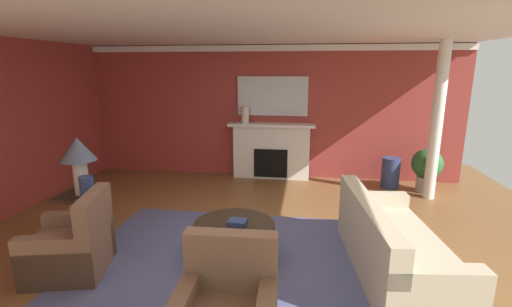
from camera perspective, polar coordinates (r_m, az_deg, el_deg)
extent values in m
plane|color=brown|center=(4.91, -3.55, -14.54)|extent=(9.71, 9.71, 0.00)
cube|color=#9E3833|center=(7.69, 1.35, 6.61)|extent=(8.07, 0.12, 2.77)
cube|color=white|center=(4.65, -3.29, 19.59)|extent=(8.07, 7.15, 0.06)
cube|color=white|center=(7.56, 1.34, 16.41)|extent=(8.07, 0.08, 0.12)
cube|color=#4C517A|center=(4.67, -3.42, -16.05)|extent=(3.73, 2.63, 0.01)
cube|color=white|center=(7.61, 2.46, 0.20)|extent=(1.60, 0.25, 1.12)
cube|color=black|center=(7.64, 2.43, -1.35)|extent=(0.70, 0.26, 0.60)
cube|color=white|center=(7.47, 2.49, 4.54)|extent=(1.80, 0.35, 0.06)
cube|color=silver|center=(7.54, 2.64, 9.10)|extent=(1.47, 0.04, 0.81)
cube|color=#BCB299|center=(4.55, 21.31, -14.68)|extent=(1.12, 2.19, 0.45)
cube|color=#BCB299|center=(4.27, 17.30, -9.95)|extent=(0.43, 2.11, 0.40)
cube|color=#BCB299|center=(3.76, 26.39, -20.12)|extent=(0.92, 0.30, 0.62)
cube|color=#BCB299|center=(5.34, 18.07, -9.17)|extent=(0.92, 0.30, 0.62)
cube|color=brown|center=(4.78, -27.52, -14.03)|extent=(0.96, 0.96, 0.44)
cube|color=brown|center=(4.48, -24.35, -8.86)|extent=(0.34, 0.82, 0.51)
cube|color=brown|center=(5.02, -26.22, -11.54)|extent=(0.81, 0.32, 0.60)
cube|color=brown|center=(4.47, -29.23, -14.98)|extent=(0.81, 0.32, 0.60)
cube|color=brown|center=(3.22, -3.96, -16.50)|extent=(0.81, 0.19, 0.51)
cylinder|color=#2D2319|center=(4.47, -3.50, -11.31)|extent=(1.00, 1.00, 0.04)
cylinder|color=#2D2319|center=(4.57, -3.46, -13.88)|extent=(0.12, 0.12, 0.41)
cylinder|color=#2D2319|center=(4.66, -3.42, -15.95)|extent=(0.56, 0.56, 0.03)
cube|color=#2D2319|center=(5.24, -25.79, -5.98)|extent=(0.56, 0.56, 0.04)
cube|color=#2D2319|center=(5.36, -25.41, -9.53)|extent=(0.10, 0.10, 0.66)
cube|color=#2D2319|center=(5.48, -25.08, -12.52)|extent=(0.45, 0.45, 0.04)
cylinder|color=beige|center=(5.17, -26.07, -3.41)|extent=(0.18, 0.18, 0.45)
cone|color=#4C566B|center=(5.08, -26.50, 0.64)|extent=(0.44, 0.44, 0.30)
cylinder|color=navy|center=(5.01, -25.30, -4.84)|extent=(0.17, 0.17, 0.28)
cylinder|color=navy|center=(7.53, 20.61, -2.86)|extent=(0.35, 0.35, 0.60)
cylinder|color=beige|center=(7.49, -1.73, 6.15)|extent=(0.16, 0.16, 0.35)
cube|color=navy|center=(4.42, -2.96, -10.90)|extent=(0.24, 0.19, 0.06)
cylinder|color=#BCB29E|center=(7.56, 25.26, -4.42)|extent=(0.32, 0.32, 0.30)
sphere|color=#28602D|center=(7.45, 25.57, -1.47)|extent=(0.56, 0.56, 0.56)
cylinder|color=white|center=(6.98, 26.80, 4.47)|extent=(0.20, 0.20, 2.77)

